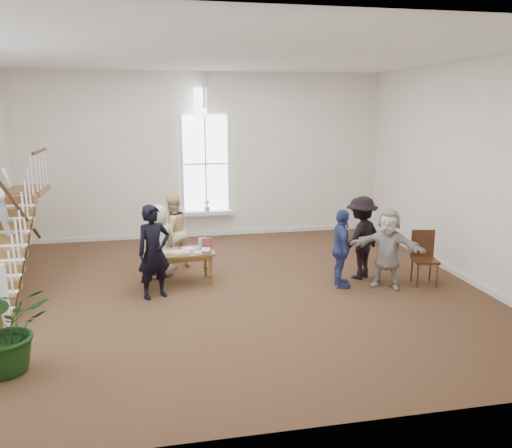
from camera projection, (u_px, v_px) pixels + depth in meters
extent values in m
plane|color=#4F2D1F|center=(229.00, 291.00, 9.94)|extent=(10.00, 10.00, 0.00)
plane|color=silver|center=(205.00, 156.00, 13.72)|extent=(10.00, 0.00, 10.00)
plane|color=silver|center=(288.00, 239.00, 5.13)|extent=(10.00, 0.00, 10.00)
plane|color=silver|center=(466.00, 172.00, 10.36)|extent=(0.00, 9.00, 9.00)
plane|color=white|center=(226.00, 54.00, 8.91)|extent=(10.00, 10.00, 0.00)
cube|color=white|center=(207.00, 213.00, 13.91)|extent=(1.45, 0.28, 0.10)
plane|color=white|center=(206.00, 164.00, 13.71)|extent=(2.60, 0.00, 2.60)
plane|color=white|center=(204.00, 104.00, 13.34)|extent=(0.60, 0.60, 0.85)
cube|color=white|center=(207.00, 234.00, 14.19)|extent=(10.00, 0.04, 0.12)
imported|color=pink|center=(207.00, 206.00, 13.83)|extent=(0.17, 0.17, 0.30)
cube|color=brown|center=(2.00, 226.00, 9.78)|extent=(1.10, 0.30, 0.20)
cube|color=brown|center=(5.00, 213.00, 10.02)|extent=(1.10, 0.30, 0.20)
cube|color=brown|center=(8.00, 200.00, 10.26)|extent=(1.10, 0.30, 0.20)
cube|color=brown|center=(19.00, 191.00, 11.11)|extent=(1.10, 1.20, 0.12)
cube|color=white|center=(4.00, 296.00, 8.18)|extent=(0.10, 0.10, 1.10)
cylinder|color=#3B2210|center=(19.00, 208.00, 9.20)|extent=(0.07, 2.74, 1.86)
cube|color=brown|center=(177.00, 253.00, 10.18)|extent=(1.54, 0.87, 0.05)
cube|color=brown|center=(177.00, 256.00, 10.20)|extent=(1.41, 0.74, 0.10)
cylinder|color=brown|center=(147.00, 276.00, 9.84)|extent=(0.07, 0.07, 0.64)
cylinder|color=brown|center=(211.00, 271.00, 10.19)|extent=(0.07, 0.07, 0.64)
cylinder|color=brown|center=(145.00, 268.00, 10.34)|extent=(0.07, 0.07, 0.64)
cylinder|color=brown|center=(206.00, 263.00, 10.69)|extent=(0.07, 0.07, 0.64)
cube|color=silver|center=(206.00, 250.00, 10.18)|extent=(0.22, 0.28, 0.05)
cube|color=beige|center=(198.00, 252.00, 10.08)|extent=(0.18, 0.21, 0.03)
cube|color=tan|center=(182.00, 254.00, 9.97)|extent=(0.28, 0.25, 0.04)
cube|color=silver|center=(160.00, 254.00, 9.95)|extent=(0.22, 0.27, 0.02)
cube|color=#4C5972|center=(206.00, 251.00, 10.15)|extent=(0.20, 0.28, 0.04)
cube|color=maroon|center=(185.00, 248.00, 10.38)|extent=(0.25, 0.30, 0.03)
cube|color=white|center=(189.00, 249.00, 10.27)|extent=(0.29, 0.32, 0.04)
cube|color=#BFB299|center=(154.00, 253.00, 9.95)|extent=(0.18, 0.28, 0.06)
cube|color=silver|center=(149.00, 255.00, 9.89)|extent=(0.16, 0.23, 0.05)
cube|color=beige|center=(175.00, 253.00, 10.00)|extent=(0.22, 0.28, 0.05)
cube|color=tan|center=(166.00, 253.00, 10.03)|extent=(0.27, 0.29, 0.05)
cube|color=silver|center=(183.00, 252.00, 10.08)|extent=(0.30, 0.35, 0.04)
imported|color=black|center=(154.00, 252.00, 9.42)|extent=(0.78, 0.67, 1.81)
imported|color=silver|center=(159.00, 241.00, 10.66)|extent=(0.88, 0.70, 1.57)
imported|color=beige|center=(172.00, 231.00, 11.18)|extent=(1.04, 0.97, 1.71)
imported|color=navy|center=(341.00, 249.00, 10.00)|extent=(0.54, 0.99, 1.61)
imported|color=black|center=(361.00, 238.00, 10.53)|extent=(1.31, 1.17, 1.77)
imported|color=#B9B1A7|center=(387.00, 249.00, 9.98)|extent=(1.50, 1.27, 1.63)
imported|color=#133310|center=(8.00, 329.00, 6.80)|extent=(1.40, 1.32, 1.24)
cube|color=#3B2210|center=(425.00, 260.00, 10.21)|extent=(0.56, 0.56, 0.06)
cube|color=#3B2210|center=(423.00, 243.00, 10.35)|extent=(0.48, 0.13, 0.57)
cylinder|color=#3B2210|center=(418.00, 276.00, 10.08)|extent=(0.04, 0.04, 0.50)
cylinder|color=#3B2210|center=(437.00, 276.00, 10.08)|extent=(0.04, 0.04, 0.50)
cylinder|color=#3B2210|center=(412.00, 270.00, 10.45)|extent=(0.04, 0.04, 0.50)
cylinder|color=#3B2210|center=(430.00, 270.00, 10.46)|extent=(0.04, 0.04, 0.50)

